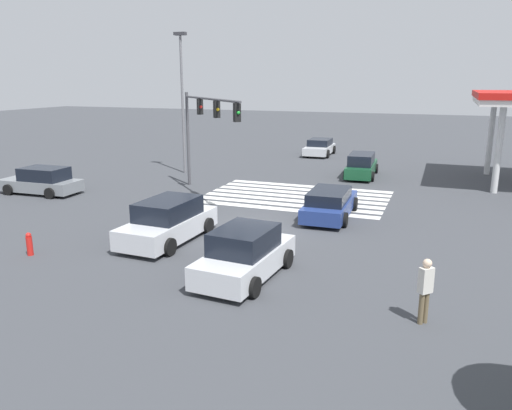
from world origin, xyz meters
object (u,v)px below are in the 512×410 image
car_1 (361,166)px  street_light_pole_a (182,92)px  pedestrian (425,287)px  fire_hydrant (29,244)px  car_5 (168,221)px  car_6 (330,203)px  car_4 (245,254)px  car_0 (320,147)px  car_3 (42,181)px  traffic_signal_mast (204,119)px

car_1 → street_light_pole_a: street_light_pole_a is taller
pedestrian → fire_hydrant: 13.71m
car_1 → pedestrian: 20.53m
car_5 → street_light_pole_a: size_ratio=0.52×
car_5 → pedestrian: 10.49m
car_1 → car_6: bearing=178.4°
street_light_pole_a → car_5: bearing=116.1°
fire_hydrant → car_4: bearing=-173.9°
street_light_pole_a → fire_hydrant: size_ratio=10.69×
car_5 → fire_hydrant: bearing=-47.5°
car_6 → pedestrian: bearing=-155.5°
car_0 → car_1: size_ratio=0.90×
car_3 → car_6: (-16.19, -0.83, -0.04)m
car_0 → car_1: bearing=28.5°
car_6 → traffic_signal_mast: bearing=72.9°
car_1 → street_light_pole_a: bearing=101.0°
car_0 → pedestrian: size_ratio=2.45×
car_1 → car_5: car_5 is taller
car_4 → car_5: size_ratio=0.92×
traffic_signal_mast → car_0: 17.40m
car_0 → traffic_signal_mast: bearing=-9.4°
car_6 → street_light_pole_a: (11.79, -7.68, 4.76)m
car_3 → car_6: car_3 is taller
car_0 → car_4: 27.38m
car_6 → fire_hydrant: bearing=133.2°
pedestrian → street_light_pole_a: 24.09m
car_3 → car_6: bearing=-179.1°
traffic_signal_mast → fire_hydrant: traffic_signal_mast is taller
car_4 → traffic_signal_mast: bearing=36.7°
car_1 → car_5: bearing=160.1°
car_0 → pedestrian: pedestrian is taller
car_0 → car_6: 19.62m
car_1 → car_3: car_1 is taller
car_3 → fire_hydrant: bearing=128.9°
car_4 → car_6: size_ratio=0.90×
car_6 → pedestrian: (-4.59, 9.43, 0.36)m
car_3 → pedestrian: size_ratio=2.56×
traffic_signal_mast → street_light_pole_a: 7.20m
car_3 → car_5: size_ratio=0.95×
traffic_signal_mast → car_5: bearing=-29.1°
traffic_signal_mast → car_5: size_ratio=1.23×
car_1 → traffic_signal_mast: bearing=136.7°
car_4 → car_5: car_5 is taller
car_0 → pedestrian: bearing=17.3°
street_light_pole_a → fire_hydrant: 17.61m
car_6 → pedestrian: 10.49m
car_0 → street_light_pole_a: 13.95m
car_0 → car_5: (0.14, 24.66, 0.12)m
traffic_signal_mast → car_6: 8.48m
car_0 → pedestrian: (-9.67, 28.38, 0.35)m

